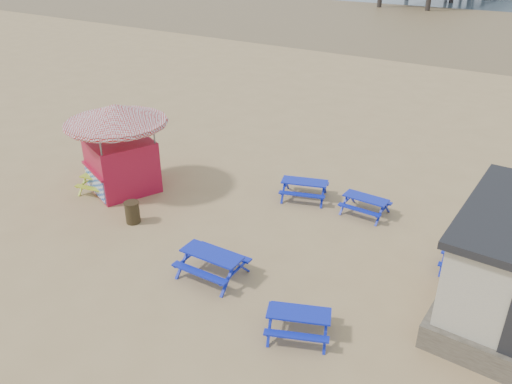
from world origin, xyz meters
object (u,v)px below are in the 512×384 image
Objects in this scene: picnic_table_blue_a at (304,190)px; picnic_table_yellow at (103,185)px; ice_cream_kiosk at (118,137)px; litter_bin at (132,212)px; picnic_table_blue_b at (365,206)px.

picnic_table_yellow is (-6.93, -4.23, -0.02)m from picnic_table_blue_a.
picnic_table_yellow is at bearing -100.91° from ice_cream_kiosk.
ice_cream_kiosk reaches higher than litter_bin.
ice_cream_kiosk is at bearing 46.02° from picnic_table_yellow.
ice_cream_kiosk reaches higher than picnic_table_blue_b.
picnic_table_blue_a is 6.66m from litter_bin.
picnic_table_blue_a is 0.42× the size of ice_cream_kiosk.
picnic_table_yellow is (-9.43, -4.43, 0.01)m from picnic_table_blue_b.
ice_cream_kiosk is at bearing 144.10° from litter_bin.
picnic_table_yellow is at bearing 160.69° from litter_bin.
ice_cream_kiosk is 6.33× the size of litter_bin.
litter_bin reaches higher than picnic_table_blue_b.
picnic_table_blue_b is 0.83× the size of picnic_table_yellow.
ice_cream_kiosk is (-8.99, -3.71, 1.92)m from picnic_table_blue_b.
ice_cream_kiosk is (-6.49, -3.51, 1.89)m from picnic_table_blue_a.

